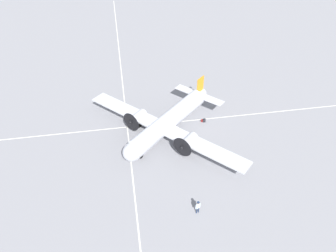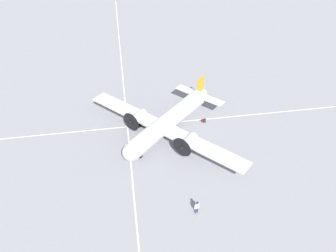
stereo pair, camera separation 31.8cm
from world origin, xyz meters
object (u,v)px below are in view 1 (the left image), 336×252
airliner_main (166,123)px  suitcase_upright_spare (204,120)px  crew_foreground (198,206)px  suitcase_near_door (203,120)px

airliner_main → suitcase_upright_spare: airliner_main is taller
airliner_main → crew_foreground: (1.34, -13.63, -1.28)m
crew_foreground → suitcase_near_door: crew_foreground is taller
suitcase_near_door → suitcase_upright_spare: 0.27m
suitcase_upright_spare → suitcase_near_door: bearing=146.4°
crew_foreground → suitcase_near_door: 16.67m
airliner_main → suitcase_near_door: (5.94, 2.37, -2.21)m
airliner_main → suitcase_upright_spare: 6.88m
airliner_main → crew_foreground: bearing=51.6°
airliner_main → suitcase_upright_spare: (6.15, 2.23, -2.13)m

